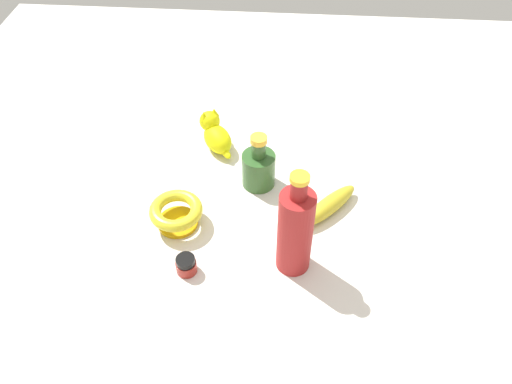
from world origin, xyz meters
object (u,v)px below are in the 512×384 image
bottle_short (260,167)px  bottle_tall (295,230)px  banana (329,205)px  cat_figurine (215,134)px  nail_polish_jar (186,265)px  bowl (176,212)px

bottle_short → bottle_tall: bottle_tall is taller
banana → cat_figurine: bearing=-83.3°
cat_figurine → bottle_tall: (-0.38, -0.22, 0.07)m
nail_polish_jar → banana: 0.37m
bottle_short → banana: size_ratio=0.83×
cat_figurine → banana: size_ratio=0.70×
nail_polish_jar → bottle_tall: bottle_tall is taller
cat_figurine → bottle_short: bearing=-135.9°
bowl → cat_figurine: bearing=-10.7°
bottle_tall → banana: size_ratio=1.47×
banana → nail_polish_jar: bearing=-14.9°
nail_polish_jar → cat_figurine: (0.41, -0.01, 0.02)m
bottle_short → banana: bottle_short is taller
bottle_tall → bottle_short: bearing=20.0°
bowl → banana: bearing=-79.1°
cat_figurine → bowl: 0.29m
nail_polish_jar → bowl: (0.13, 0.04, 0.02)m
nail_polish_jar → bottle_short: 0.31m
bottle_tall → bowl: bottle_tall is taller
bottle_short → bowl: bearing=129.5°
cat_figurine → banana: bearing=-125.7°
nail_polish_jar → bottle_tall: size_ratio=0.17×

